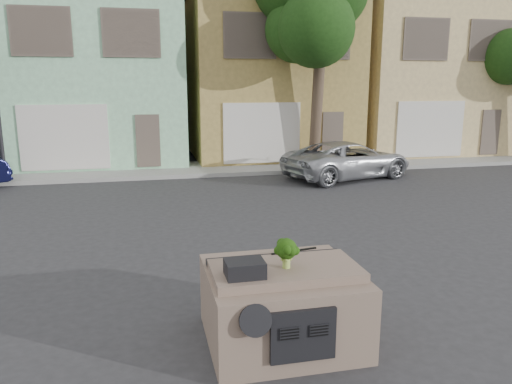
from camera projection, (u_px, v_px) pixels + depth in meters
name	position (u px, v px, depth m)	size (l,w,h in m)	color
ground_plane	(240.00, 264.00, 9.71)	(120.00, 120.00, 0.00)	#303033
sidewalk	(189.00, 169.00, 19.69)	(40.00, 3.00, 0.15)	gray
townhouse_mint	(99.00, 74.00, 21.94)	(7.20, 8.20, 7.55)	#97D6A6
townhouse_tan	(264.00, 75.00, 23.56)	(7.20, 8.20, 7.55)	#A58B47
townhouse_beige	(408.00, 75.00, 25.18)	(7.20, 8.20, 7.55)	#D5B87A
silver_pickup	(347.00, 178.00, 18.32)	(2.25, 4.87, 1.35)	#B0B2B8
tree_near	(318.00, 61.00, 19.20)	(4.40, 4.00, 8.50)	#193A10
car_dashboard	(282.00, 302.00, 6.73)	(2.00, 1.80, 1.12)	#766152
instrument_hump	(245.00, 268.00, 6.13)	(0.48, 0.38, 0.20)	black
wiper_arm	(294.00, 251.00, 7.03)	(0.70, 0.03, 0.02)	black
broccoli	(286.00, 253.00, 6.38)	(0.33, 0.33, 0.40)	#173409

